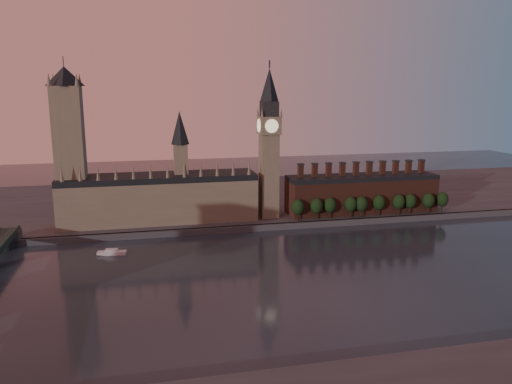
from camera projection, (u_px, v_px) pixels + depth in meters
ground at (304, 280)px, 245.18m from camera, size 900.00×900.00×0.00m
north_bank at (237, 200)px, 414.83m from camera, size 900.00×182.00×4.00m
palace_of_westminster at (160, 196)px, 336.57m from camera, size 130.00×30.30×74.00m
victoria_tower at (69, 142)px, 317.03m from camera, size 24.00×24.00×108.00m
big_ben at (269, 142)px, 340.99m from camera, size 15.00×15.00×107.00m
chimney_block at (362, 193)px, 364.06m from camera, size 110.00×25.00×37.00m
embankment_tree_0 at (298, 207)px, 338.79m from camera, size 8.60×8.60×14.88m
embankment_tree_1 at (317, 206)px, 342.14m from camera, size 8.60×8.60×14.88m
embankment_tree_2 at (330, 205)px, 344.46m from camera, size 8.60×8.60×14.88m
embankment_tree_3 at (351, 204)px, 347.20m from camera, size 8.60×8.60×14.88m
embankment_tree_4 at (361, 204)px, 348.04m from camera, size 8.60×8.60×14.88m
embankment_tree_5 at (379, 203)px, 352.44m from camera, size 8.60×8.60×14.88m
embankment_tree_6 at (399, 202)px, 354.76m from camera, size 8.60×8.60×14.88m
embankment_tree_7 at (410, 201)px, 357.35m from camera, size 8.60×8.60×14.88m
embankment_tree_8 at (428, 200)px, 359.00m from camera, size 8.60×8.60×14.88m
embankment_tree_9 at (442, 199)px, 362.88m from camera, size 8.60×8.60×14.88m
river_boat at (112, 252)px, 282.70m from camera, size 16.48×6.39×3.21m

